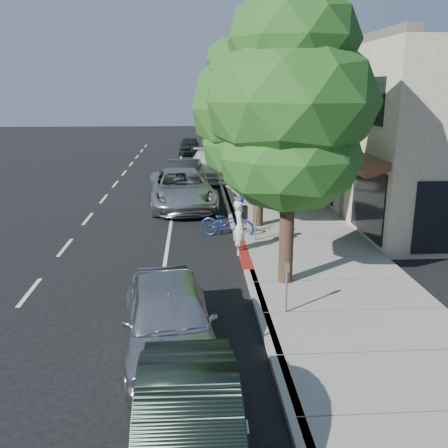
{
  "coord_description": "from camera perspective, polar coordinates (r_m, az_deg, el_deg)",
  "views": [
    {
      "loc": [
        -1.65,
        -15.05,
        5.43
      ],
      "look_at": [
        -0.71,
        -0.15,
        1.35
      ],
      "focal_mm": 40.0,
      "sensor_mm": 36.0,
      "label": 1
    }
  ],
  "objects": [
    {
      "name": "street_tree_0",
      "position": [
        13.31,
        7.66,
        13.23
      ],
      "size": [
        4.54,
        4.54,
        7.96
      ],
      "color": "black",
      "rests_on": "ground"
    },
    {
      "name": "dark_sedan",
      "position": [
        27.37,
        -4.71,
        5.53
      ],
      "size": [
        2.18,
        5.09,
        1.63
      ],
      "primitive_type": "imported",
      "rotation": [
        0.0,
        0.0,
        -0.09
      ],
      "color": "black",
      "rests_on": "ground"
    },
    {
      "name": "curb",
      "position": [
        23.73,
        0.49,
        2.24
      ],
      "size": [
        0.3,
        56.0,
        0.15
      ],
      "primitive_type": "cube",
      "color": "#9E998E",
      "rests_on": "ground"
    },
    {
      "name": "pedestrian",
      "position": [
        23.66,
        9.18,
        4.07
      ],
      "size": [
        0.87,
        0.76,
        1.52
      ],
      "primitive_type": "imported",
      "rotation": [
        0.0,
        0.0,
        3.42
      ],
      "color": "black",
      "rests_on": "sidewalk"
    },
    {
      "name": "street_tree_2",
      "position": [
        25.19,
        2.28,
        13.83
      ],
      "size": [
        4.1,
        4.1,
        7.58
      ],
      "color": "black",
      "rests_on": "ground"
    },
    {
      "name": "street_tree_4",
      "position": [
        37.16,
        0.35,
        13.34
      ],
      "size": [
        5.01,
        5.01,
        7.02
      ],
      "color": "black",
      "rests_on": "ground"
    },
    {
      "name": "ground",
      "position": [
        16.09,
        2.52,
        -4.46
      ],
      "size": [
        120.0,
        120.0,
        0.0
      ],
      "primitive_type": "plane",
      "color": "black",
      "rests_on": "ground"
    },
    {
      "name": "near_car_b",
      "position": [
        7.68,
        -4.06,
        -22.67
      ],
      "size": [
        1.61,
        4.38,
        1.43
      ],
      "primitive_type": "imported",
      "rotation": [
        0.0,
        0.0,
        0.02
      ],
      "color": "black",
      "rests_on": "ground"
    },
    {
      "name": "near_car_a",
      "position": [
        10.64,
        -6.3,
        -10.68
      ],
      "size": [
        2.38,
        4.83,
        1.58
      ],
      "primitive_type": "imported",
      "rotation": [
        0.0,
        0.0,
        0.11
      ],
      "color": "#B1B1B6",
      "rests_on": "ground"
    },
    {
      "name": "sidewalk",
      "position": [
        24.0,
        5.98,
        2.3
      ],
      "size": [
        4.6,
        56.0,
        0.15
      ],
      "primitive_type": "cube",
      "color": "gray",
      "rests_on": "ground"
    },
    {
      "name": "street_tree_5",
      "position": [
        43.13,
        -0.21,
        14.51
      ],
      "size": [
        4.36,
        4.36,
        7.72
      ],
      "color": "black",
      "rests_on": "ground"
    },
    {
      "name": "street_tree_3",
      "position": [
        31.16,
        1.14,
        15.07
      ],
      "size": [
        4.64,
        4.64,
        8.43
      ],
      "color": "black",
      "rests_on": "ground"
    },
    {
      "name": "curb_red_segment",
      "position": [
        17.01,
        2.16,
        -3.09
      ],
      "size": [
        0.32,
        4.0,
        0.15
      ],
      "primitive_type": "cube",
      "color": "maroon",
      "rests_on": "ground"
    },
    {
      "name": "silver_suv",
      "position": [
        23.51,
        -4.88,
        4.04
      ],
      "size": [
        3.45,
        6.5,
        1.74
      ],
      "primitive_type": "imported",
      "rotation": [
        0.0,
        0.0,
        0.09
      ],
      "color": "#BABABF",
      "rests_on": "ground"
    },
    {
      "name": "white_pickup",
      "position": [
        30.77,
        -1.69,
        6.7
      ],
      "size": [
        2.36,
        5.8,
        1.68
      ],
      "primitive_type": "imported",
      "rotation": [
        0.0,
        0.0,
        0.0
      ],
      "color": "white",
      "rests_on": "ground"
    },
    {
      "name": "storefront_building",
      "position": [
        34.97,
        15.5,
        11.58
      ],
      "size": [
        10.0,
        36.0,
        7.0
      ],
      "primitive_type": "cube",
      "color": "beige",
      "rests_on": "ground"
    },
    {
      "name": "bicycle",
      "position": [
        18.71,
        0.37,
        0.16
      ],
      "size": [
        2.22,
        1.4,
        1.1
      ],
      "primitive_type": "imported",
      "rotation": [
        0.0,
        0.0,
        1.23
      ],
      "color": "navy",
      "rests_on": "ground"
    },
    {
      "name": "cyclist",
      "position": [
        16.71,
        1.84,
        -0.36
      ],
      "size": [
        0.47,
        0.69,
        1.86
      ],
      "primitive_type": "imported",
      "rotation": [
        0.0,
        0.0,
        1.54
      ],
      "color": "silver",
      "rests_on": "ground"
    },
    {
      "name": "street_tree_1",
      "position": [
        19.24,
        4.13,
        12.78
      ],
      "size": [
        5.36,
        5.36,
        7.69
      ],
      "color": "black",
      "rests_on": "ground"
    },
    {
      "name": "dark_suv_far",
      "position": [
        42.81,
        -3.97,
        8.93
      ],
      "size": [
        1.79,
        4.24,
        1.43
      ],
      "primitive_type": "imported",
      "rotation": [
        0.0,
        0.0,
        -0.02
      ],
      "color": "black",
      "rests_on": "ground"
    }
  ]
}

